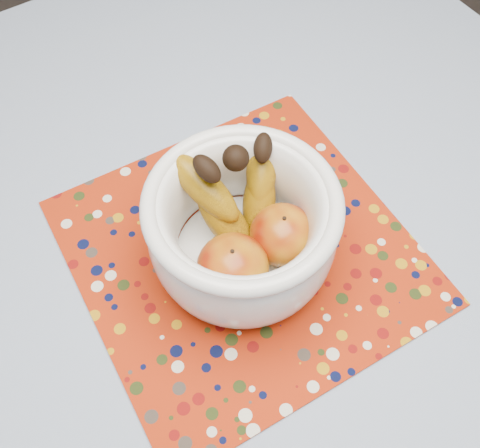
# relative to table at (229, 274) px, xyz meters

# --- Properties ---
(table) EXTENTS (1.20, 1.20, 0.75)m
(table) POSITION_rel_table_xyz_m (0.00, 0.00, 0.00)
(table) COLOR brown
(table) RESTS_ON ground
(tablecloth) EXTENTS (1.32, 1.32, 0.01)m
(tablecloth) POSITION_rel_table_xyz_m (0.00, 0.00, 0.08)
(tablecloth) COLOR slate
(tablecloth) RESTS_ON table
(placemat) EXTENTS (0.46, 0.46, 0.00)m
(placemat) POSITION_rel_table_xyz_m (0.01, -0.02, 0.09)
(placemat) COLOR #9C2108
(placemat) RESTS_ON tablecloth
(fruit_bowl) EXTENTS (0.26, 0.25, 0.18)m
(fruit_bowl) POSITION_rel_table_xyz_m (0.01, -0.02, 0.17)
(fruit_bowl) COLOR white
(fruit_bowl) RESTS_ON placemat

